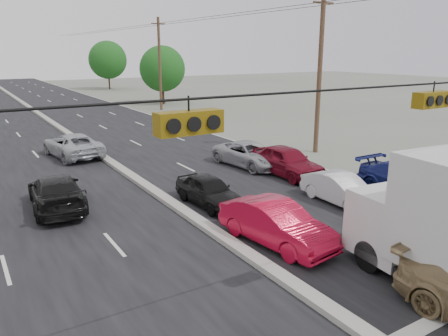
{
  "coord_description": "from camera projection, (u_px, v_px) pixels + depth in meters",
  "views": [
    {
      "loc": [
        -7.46,
        -5.78,
        6.49
      ],
      "look_at": [
        0.91,
        7.76,
        2.2
      ],
      "focal_mm": 35.0,
      "sensor_mm": 36.0,
      "label": 1
    }
  ],
  "objects": [
    {
      "name": "queue_car_e",
      "position": [
        287.0,
        161.0,
        23.22
      ],
      "size": [
        1.91,
        4.67,
        1.58
      ],
      "primitive_type": "imported",
      "rotation": [
        0.0,
        0.0,
        -0.01
      ],
      "color": "maroon",
      "rests_on": "ground"
    },
    {
      "name": "road_surface",
      "position": [
        68.0,
        135.0,
        34.86
      ],
      "size": [
        20.0,
        160.0,
        0.02
      ],
      "primitive_type": "cube",
      "color": "black",
      "rests_on": "ground"
    },
    {
      "name": "oncoming_far",
      "position": [
        72.0,
        145.0,
        27.38
      ],
      "size": [
        3.06,
        5.57,
        1.48
      ],
      "primitive_type": "imported",
      "rotation": [
        0.0,
        0.0,
        3.26
      ],
      "color": "#A9ACB1",
      "rests_on": "ground"
    },
    {
      "name": "traffic_signals",
      "position": [
        430.0,
        98.0,
        9.51
      ],
      "size": [
        25.0,
        0.3,
        0.54
      ],
      "color": "black",
      "rests_on": "ground"
    },
    {
      "name": "center_median",
      "position": [
        68.0,
        133.0,
        34.84
      ],
      "size": [
        0.5,
        160.0,
        0.2
      ],
      "primitive_type": "cube",
      "color": "gray",
      "rests_on": "ground"
    },
    {
      "name": "queue_car_c",
      "position": [
        250.0,
        155.0,
        25.13
      ],
      "size": [
        2.8,
        5.18,
        1.38
      ],
      "primitive_type": "imported",
      "rotation": [
        0.0,
        0.0,
        0.11
      ],
      "color": "#989A9F",
      "rests_on": "ground"
    },
    {
      "name": "tree_right_mid",
      "position": [
        162.0,
        69.0,
        53.67
      ],
      "size": [
        5.6,
        5.6,
        7.14
      ],
      "color": "#382619",
      "rests_on": "ground"
    },
    {
      "name": "red_sedan",
      "position": [
        276.0,
        224.0,
        14.96
      ],
      "size": [
        2.13,
        4.64,
        1.48
      ],
      "primitive_type": "imported",
      "rotation": [
        0.0,
        0.0,
        0.13
      ],
      "color": "#B60B29",
      "rests_on": "ground"
    },
    {
      "name": "queue_car_b",
      "position": [
        341.0,
        190.0,
        18.95
      ],
      "size": [
        1.51,
        4.01,
        1.31
      ],
      "primitive_type": "imported",
      "rotation": [
        0.0,
        0.0,
        -0.03
      ],
      "color": "silver",
      "rests_on": "ground"
    },
    {
      "name": "utility_pole_right_b",
      "position": [
        320.0,
        73.0,
        27.56
      ],
      "size": [
        1.6,
        0.3,
        10.0
      ],
      "color": "#422D1E",
      "rests_on": "ground"
    },
    {
      "name": "tree_right_far",
      "position": [
        108.0,
        60.0,
        74.55
      ],
      "size": [
        6.4,
        6.4,
        8.16
      ],
      "color": "#382619",
      "rests_on": "ground"
    },
    {
      "name": "queue_car_a",
      "position": [
        209.0,
        191.0,
        18.8
      ],
      "size": [
        1.71,
        3.89,
        1.3
      ],
      "primitive_type": "imported",
      "rotation": [
        0.0,
        0.0,
        0.04
      ],
      "color": "black",
      "rests_on": "ground"
    },
    {
      "name": "queue_car_d",
      "position": [
        413.0,
        183.0,
        19.54
      ],
      "size": [
        2.26,
        5.39,
        1.55
      ],
      "primitive_type": "imported",
      "rotation": [
        0.0,
        0.0,
        -0.02
      ],
      "color": "#101854",
      "rests_on": "ground"
    },
    {
      "name": "utility_pole_right_c",
      "position": [
        160.0,
        64.0,
        48.09
      ],
      "size": [
        1.6,
        0.3,
        10.0
      ],
      "color": "#422D1E",
      "rests_on": "ground"
    },
    {
      "name": "oncoming_near",
      "position": [
        56.0,
        192.0,
        18.34
      ],
      "size": [
        2.43,
        5.13,
        1.44
      ],
      "primitive_type": "imported",
      "rotation": [
        0.0,
        0.0,
        3.06
      ],
      "color": "black",
      "rests_on": "ground"
    }
  ]
}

